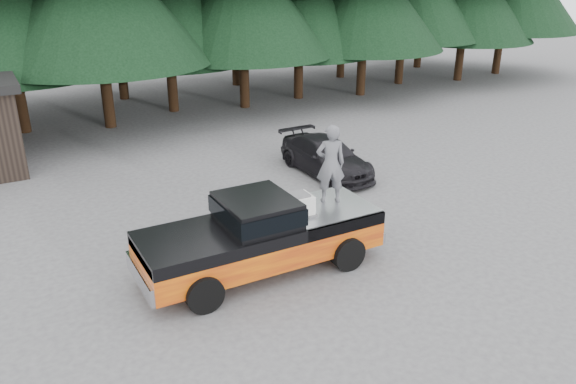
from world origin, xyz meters
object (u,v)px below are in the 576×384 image
air_compressor (297,206)px  parked_car (326,157)px  man_on_bed (331,164)px  pickup_truck (261,245)px

air_compressor → parked_car: air_compressor is taller
air_compressor → man_on_bed: (1.16, 0.34, 0.76)m
pickup_truck → air_compressor: size_ratio=8.51×
air_compressor → parked_car: 6.68m
man_on_bed → parked_car: size_ratio=0.47×
pickup_truck → man_on_bed: man_on_bed is taller
air_compressor → parked_car: (4.15, 5.15, -0.95)m
pickup_truck → air_compressor: air_compressor is taller
parked_car → man_on_bed: bearing=-123.0°
pickup_truck → parked_car: (5.04, 4.99, -0.04)m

